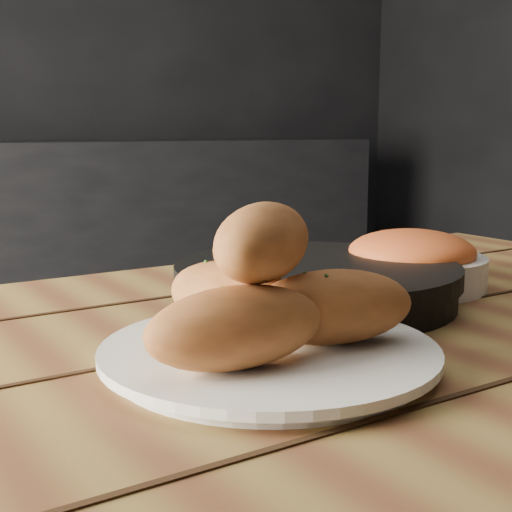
# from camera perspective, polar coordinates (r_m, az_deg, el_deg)

# --- Properties ---
(back_wall) EXTENTS (4.00, 0.04, 2.70)m
(back_wall) POSITION_cam_1_polar(r_m,az_deg,el_deg) (3.15, -19.28, 16.96)
(back_wall) COLOR black
(back_wall) RESTS_ON ground
(counter) EXTENTS (2.80, 0.60, 0.90)m
(counter) POSITION_cam_1_polar(r_m,az_deg,el_deg) (2.88, -16.80, -0.23)
(counter) COLOR black
(counter) RESTS_ON ground
(table) EXTENTS (1.53, 0.96, 0.75)m
(table) POSITION_cam_1_polar(r_m,az_deg,el_deg) (0.59, 0.07, -18.60)
(table) COLOR olive
(table) RESTS_ON ground
(plate) EXTENTS (0.28, 0.28, 0.02)m
(plate) POSITION_cam_1_polar(r_m,az_deg,el_deg) (0.59, 1.06, -7.94)
(plate) COLOR white
(plate) RESTS_ON table
(bread_rolls) EXTENTS (0.25, 0.20, 0.12)m
(bread_rolls) POSITION_cam_1_polar(r_m,az_deg,el_deg) (0.57, 0.83, -2.99)
(bread_rolls) COLOR #AC5E2F
(bread_rolls) RESTS_ON plate
(skillet) EXTENTS (0.45, 0.32, 0.05)m
(skillet) POSITION_cam_1_polar(r_m,az_deg,el_deg) (0.81, 4.97, -2.09)
(skillet) COLOR black
(skillet) RESTS_ON table
(bowl) EXTENTS (0.18, 0.18, 0.07)m
(bowl) POSITION_cam_1_polar(r_m,az_deg,el_deg) (0.90, 12.33, -0.45)
(bowl) COLOR white
(bowl) RESTS_ON table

